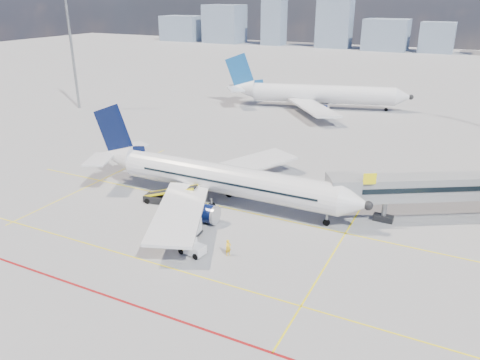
# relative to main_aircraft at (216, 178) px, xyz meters

# --- Properties ---
(ground) EXTENTS (420.00, 420.00, 0.00)m
(ground) POSITION_rel_main_aircraft_xyz_m (2.24, -8.78, -3.22)
(ground) COLOR gray
(ground) RESTS_ON ground
(apron_markings) EXTENTS (90.00, 35.12, 0.01)m
(apron_markings) POSITION_rel_main_aircraft_xyz_m (1.66, -12.69, -3.22)
(apron_markings) COLOR #FFE90D
(apron_markings) RESTS_ON ground
(jet_bridge) EXTENTS (23.55, 15.78, 6.30)m
(jet_bridge) POSITION_rel_main_aircraft_xyz_m (25.75, 8.13, 0.52)
(jet_bridge) COLOR gray
(jet_bridge) RESTS_ON ground
(floodlight_mast_nw) EXTENTS (3.20, 0.61, 25.45)m
(floodlight_mast_nw) POSITION_rel_main_aircraft_xyz_m (-52.76, 31.22, 10.36)
(floodlight_mast_nw) COLOR gray
(floodlight_mast_nw) RESTS_ON ground
(distant_skyline) EXTENTS (258.01, 15.95, 29.07)m
(distant_skyline) POSITION_rel_main_aircraft_xyz_m (-10.09, 181.22, 6.36)
(distant_skyline) COLOR gray
(distant_skyline) RESTS_ON ground
(main_aircraft) EXTENTS (36.76, 32.04, 10.82)m
(main_aircraft) POSITION_rel_main_aircraft_xyz_m (0.00, 0.00, 0.00)
(main_aircraft) COLOR silver
(main_aircraft) RESTS_ON ground
(second_aircraft) EXTENTS (40.42, 34.63, 12.01)m
(second_aircraft) POSITION_rel_main_aircraft_xyz_m (-5.41, 54.39, -0.00)
(second_aircraft) COLOR silver
(second_aircraft) RESTS_ON ground
(baggage_tug) EXTENTS (2.66, 1.83, 1.73)m
(baggage_tug) POSITION_rel_main_aircraft_xyz_m (3.80, -11.66, -2.40)
(baggage_tug) COLOR silver
(baggage_tug) RESTS_ON ground
(cargo_dolly) EXTENTS (3.54, 1.84, 1.87)m
(cargo_dolly) POSITION_rel_main_aircraft_xyz_m (1.06, -8.47, -2.20)
(cargo_dolly) COLOR black
(cargo_dolly) RESTS_ON ground
(belt_loader) EXTENTS (6.99, 2.47, 2.81)m
(belt_loader) POSITION_rel_main_aircraft_xyz_m (-5.43, -2.96, -2.50)
(belt_loader) COLOR black
(belt_loader) RESTS_ON ground
(ramp_worker) EXTENTS (0.65, 0.73, 1.67)m
(ramp_worker) POSITION_rel_main_aircraft_xyz_m (7.17, -10.34, -2.39)
(ramp_worker) COLOR yellow
(ramp_worker) RESTS_ON ground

